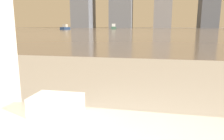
% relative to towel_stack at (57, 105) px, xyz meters
% --- Properties ---
extents(towel_stack, '(0.29, 0.20, 0.12)m').
position_rel_towel_stack_xyz_m(towel_stack, '(0.00, 0.00, 0.00)').
color(towel_stack, white).
rests_on(towel_stack, bathtub).
extents(harbor_water, '(180.00, 110.00, 0.01)m').
position_rel_towel_stack_xyz_m(harbor_water, '(0.11, 61.05, -0.59)').
color(harbor_water, gray).
rests_on(harbor_water, ground_plane).
extents(harbor_boat_0, '(1.61, 4.23, 1.56)m').
position_rel_towel_stack_xyz_m(harbor_boat_0, '(-26.35, 60.85, -0.03)').
color(harbor_boat_0, navy).
rests_on(harbor_boat_0, harbor_water).
extents(harbor_boat_2, '(2.62, 5.04, 1.80)m').
position_rel_towel_stack_xyz_m(harbor_boat_2, '(-14.25, 73.99, 0.05)').
color(harbor_boat_2, '#335647').
rests_on(harbor_boat_2, harbor_water).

